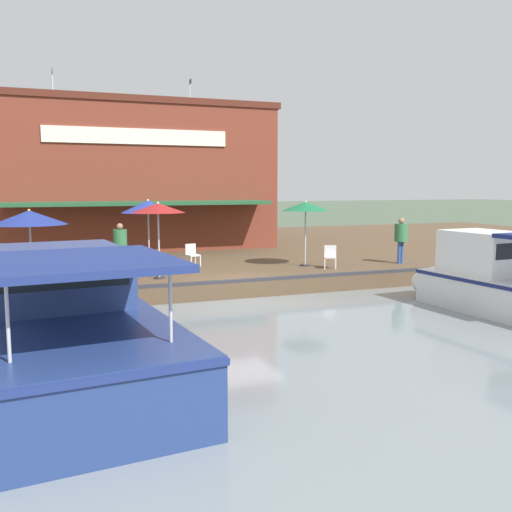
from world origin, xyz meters
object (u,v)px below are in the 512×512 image
Objects in this scene: waterfront_restaurant at (127,176)px; motorboat_mid_row at (489,282)px; cafe_chair_under_first_umbrella at (330,256)px; person_at_quay_edge at (120,241)px; cafe_chair_far_corner_seat at (192,254)px; patio_umbrella_by_entrance at (306,207)px; person_near_entrance at (401,235)px; patio_umbrella_mid_patio_right at (158,208)px; motorboat_outer_channel at (61,324)px; patio_umbrella_back_row at (29,218)px; patio_umbrella_near_quay_edge at (148,207)px.

waterfront_restaurant reaches higher than motorboat_mid_row.
person_at_quay_edge is at bearing -106.20° from cafe_chair_under_first_umbrella.
cafe_chair_far_corner_seat is at bearing 7.13° from waterfront_restaurant.
person_near_entrance is (0.71, 3.84, -1.12)m from patio_umbrella_by_entrance.
patio_umbrella_mid_patio_right is at bearing -35.17° from cafe_chair_far_corner_seat.
motorboat_outer_channel is (9.54, -5.13, -0.12)m from cafe_chair_far_corner_seat.
person_at_quay_edge reaches higher than cafe_chair_far_corner_seat.
patio_umbrella_by_entrance is at bearing -159.27° from motorboat_mid_row.
waterfront_restaurant is 11.65m from patio_umbrella_by_entrance.
waterfront_restaurant reaches higher than cafe_chair_under_first_umbrella.
person_near_entrance is 0.21× the size of motorboat_outer_channel.
patio_umbrella_back_row is 0.94× the size of patio_umbrella_by_entrance.
patio_umbrella_by_entrance is at bearing 69.68° from cafe_chair_far_corner_seat.
patio_umbrella_back_row is at bearing -85.82° from patio_umbrella_by_entrance.
patio_umbrella_near_quay_edge reaches higher than motorboat_outer_channel.
cafe_chair_under_first_umbrella is 0.47× the size of person_near_entrance.
patio_umbrella_back_row is 3.71m from person_at_quay_edge.
person_at_quay_edge is 0.28× the size of motorboat_mid_row.
patio_umbrella_mid_patio_right is at bearing 22.72° from person_at_quay_edge.
waterfront_restaurant is at bearing -152.83° from cafe_chair_under_first_umbrella.
cafe_chair_far_corner_seat is 0.47× the size of person_near_entrance.
waterfront_restaurant is at bearing -155.71° from motorboat_mid_row.
motorboat_mid_row is at bearing 63.63° from patio_umbrella_back_row.
person_at_quay_edge is (-1.97, 2.98, -1.00)m from patio_umbrella_back_row.
person_near_entrance is (-0.18, 3.24, 0.67)m from cafe_chair_under_first_umbrella.
motorboat_mid_row is at bearing 24.29° from waterfront_restaurant.
patio_umbrella_mid_patio_right is 1.08× the size of patio_umbrella_back_row.
motorboat_outer_channel reaches higher than motorboat_mid_row.
patio_umbrella_near_quay_edge is 3.02× the size of cafe_chair_far_corner_seat.
patio_umbrella_near_quay_edge is at bearing 119.51° from patio_umbrella_back_row.
person_at_quay_edge is (-1.25, -6.79, -1.19)m from patio_umbrella_by_entrance.
waterfront_restaurant is 13.03m from cafe_chair_under_first_umbrella.
person_near_entrance is at bearing 168.43° from motorboat_mid_row.
waterfront_restaurant is 8.88m from patio_umbrella_near_quay_edge.
patio_umbrella_back_row is at bearing -175.51° from motorboat_outer_channel.
patio_umbrella_near_quay_edge reaches higher than cafe_chair_under_first_umbrella.
patio_umbrella_by_entrance is 1.45× the size of person_at_quay_edge.
waterfront_restaurant is 19.10m from motorboat_outer_channel.
person_at_quay_edge is (9.11, -1.61, -2.46)m from waterfront_restaurant.
patio_umbrella_by_entrance is 12.36m from motorboat_outer_channel.
patio_umbrella_mid_patio_right is 2.99× the size of cafe_chair_far_corner_seat.
cafe_chair_under_first_umbrella is 6.27m from motorboat_mid_row.
patio_umbrella_near_quay_edge reaches higher than person_at_quay_edge.
person_at_quay_edge is 0.95× the size of person_near_entrance.
patio_umbrella_near_quay_edge is 11.99m from motorboat_mid_row.
patio_umbrella_near_quay_edge is at bearing -105.62° from patio_umbrella_by_entrance.
person_near_entrance is at bearing 91.76° from patio_umbrella_mid_patio_right.
person_at_quay_edge is (-2.26, -0.95, -1.24)m from patio_umbrella_mid_patio_right.
cafe_chair_far_corner_seat is (0.09, 1.63, -1.81)m from patio_umbrella_near_quay_edge.
patio_umbrella_near_quay_edge is 9.88m from person_near_entrance.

